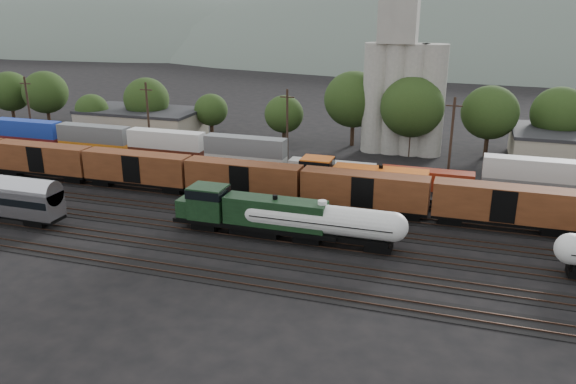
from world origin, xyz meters
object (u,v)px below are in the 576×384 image
(tank_car_a, at_px, (322,221))
(grain_silo, at_px, (403,86))
(orange_locomotive, at_px, (354,179))
(green_locomotive, at_px, (247,212))

(tank_car_a, height_order, grain_silo, grain_silo)
(orange_locomotive, bearing_deg, tank_car_a, -91.12)
(green_locomotive, height_order, tank_car_a, green_locomotive)
(tank_car_a, distance_m, orange_locomotive, 15.00)
(green_locomotive, xyz_separation_m, tank_car_a, (8.36, 0.00, -0.02))
(grain_silo, bearing_deg, orange_locomotive, -95.33)
(orange_locomotive, relative_size, grain_silo, 0.68)
(tank_car_a, xyz_separation_m, grain_silo, (2.72, 41.00, 8.51))
(green_locomotive, xyz_separation_m, orange_locomotive, (8.66, 15.00, -0.00))
(grain_silo, bearing_deg, green_locomotive, -105.13)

